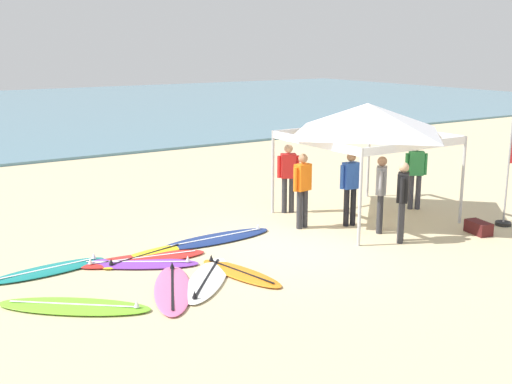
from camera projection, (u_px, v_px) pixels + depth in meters
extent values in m
plane|color=beige|center=(294.00, 245.00, 13.22)|extent=(80.00, 80.00, 0.00)
cylinder|color=#B7B7BC|center=(360.00, 198.00, 12.97)|extent=(0.07, 0.07, 2.05)
cylinder|color=#B7B7BC|center=(463.00, 180.00, 14.63)|extent=(0.07, 0.07, 2.05)
cylinder|color=#B7B7BC|center=(273.00, 172.00, 15.53)|extent=(0.07, 0.07, 2.05)
cylinder|color=#B7B7BC|center=(369.00, 160.00, 17.20)|extent=(0.07, 0.07, 2.05)
cube|color=white|center=(417.00, 146.00, 13.59)|extent=(3.14, 0.03, 0.18)
cube|color=white|center=(324.00, 130.00, 16.15)|extent=(3.14, 0.03, 0.18)
cube|color=white|center=(313.00, 143.00, 14.03)|extent=(0.03, 3.14, 0.18)
cube|color=white|center=(414.00, 132.00, 15.70)|extent=(0.03, 3.14, 0.18)
pyramid|color=white|center=(367.00, 118.00, 14.77)|extent=(3.26, 3.26, 0.70)
ellipsoid|color=orange|center=(241.00, 273.00, 11.53)|extent=(0.92, 2.06, 0.07)
cube|color=black|center=(241.00, 271.00, 11.52)|extent=(0.38, 1.67, 0.01)
cone|color=black|center=(211.00, 258.00, 12.07)|extent=(0.09, 0.09, 0.12)
ellipsoid|color=pink|center=(172.00, 289.00, 10.79)|extent=(1.55, 2.34, 0.07)
cube|color=black|center=(172.00, 287.00, 10.78)|extent=(0.88, 1.78, 0.01)
cone|color=black|center=(172.00, 265.00, 11.67)|extent=(0.09, 0.09, 0.12)
ellipsoid|color=#7AD12D|center=(74.00, 306.00, 10.08)|extent=(2.37, 2.11, 0.07)
cube|color=white|center=(74.00, 304.00, 10.07)|extent=(1.67, 1.38, 0.01)
cone|color=white|center=(137.00, 303.00, 9.95)|extent=(0.09, 0.09, 0.12)
ellipsoid|color=red|center=(143.00, 259.00, 12.29)|extent=(2.52, 1.12, 0.07)
cube|color=white|center=(143.00, 257.00, 12.28)|extent=(2.04, 0.44, 0.01)
cone|color=white|center=(90.00, 261.00, 11.90)|extent=(0.09, 0.09, 0.12)
ellipsoid|color=navy|center=(217.00, 238.00, 13.57)|extent=(2.60, 0.74, 0.07)
cube|color=white|center=(217.00, 237.00, 13.57)|extent=(2.20, 0.08, 0.01)
cone|color=white|center=(258.00, 226.00, 14.13)|extent=(0.09, 0.09, 0.12)
ellipsoid|color=#19847F|center=(48.00, 270.00, 11.68)|extent=(2.23, 0.79, 0.07)
cube|color=white|center=(48.00, 268.00, 11.67)|extent=(1.85, 0.22, 0.01)
cone|color=white|center=(94.00, 255.00, 12.20)|extent=(0.09, 0.09, 0.12)
ellipsoid|color=purple|center=(138.00, 263.00, 12.04)|extent=(2.27, 1.78, 0.07)
cube|color=white|center=(138.00, 261.00, 12.03)|extent=(1.67, 1.10, 0.01)
cone|color=white|center=(188.00, 259.00, 12.02)|extent=(0.09, 0.09, 0.12)
ellipsoid|color=yellow|center=(146.00, 256.00, 12.46)|extent=(2.05, 1.02, 0.07)
cube|color=black|center=(146.00, 254.00, 12.45)|extent=(1.63, 0.47, 0.01)
cone|color=black|center=(111.00, 262.00, 11.86)|extent=(0.09, 0.09, 0.12)
ellipsoid|color=white|center=(207.00, 279.00, 11.23)|extent=(1.97, 2.13, 0.07)
cube|color=black|center=(207.00, 277.00, 11.22)|extent=(1.32, 1.49, 0.01)
cone|color=black|center=(195.00, 294.00, 10.31)|extent=(0.09, 0.09, 0.12)
cylinder|color=#2D2D33|center=(299.00, 210.00, 14.32)|extent=(0.13, 0.13, 0.88)
cylinder|color=#2D2D33|center=(305.00, 208.00, 14.44)|extent=(0.13, 0.13, 0.88)
cube|color=orange|center=(303.00, 177.00, 14.21)|extent=(0.39, 0.27, 0.60)
sphere|color=#9E7051|center=(303.00, 158.00, 14.11)|extent=(0.21, 0.21, 0.21)
cylinder|color=orange|center=(295.00, 179.00, 14.07)|extent=(0.09, 0.09, 0.54)
cylinder|color=orange|center=(310.00, 177.00, 14.36)|extent=(0.09, 0.09, 0.54)
cylinder|color=#2D2D33|center=(380.00, 214.00, 13.96)|extent=(0.13, 0.13, 0.88)
cylinder|color=#2D2D33|center=(380.00, 212.00, 14.13)|extent=(0.13, 0.13, 0.88)
cube|color=gray|center=(381.00, 180.00, 13.87)|extent=(0.41, 0.41, 0.60)
sphere|color=#9E7051|center=(382.00, 161.00, 13.78)|extent=(0.21, 0.21, 0.21)
cylinder|color=gray|center=(381.00, 183.00, 13.66)|extent=(0.09, 0.09, 0.54)
cylinder|color=gray|center=(382.00, 179.00, 14.10)|extent=(0.09, 0.09, 0.54)
cylinder|color=black|center=(346.00, 207.00, 14.52)|extent=(0.13, 0.13, 0.88)
cylinder|color=black|center=(353.00, 207.00, 14.60)|extent=(0.13, 0.13, 0.88)
cube|color=#2851B2|center=(351.00, 175.00, 14.39)|extent=(0.39, 0.27, 0.60)
sphere|color=#9E7051|center=(351.00, 157.00, 14.29)|extent=(0.21, 0.21, 0.21)
cylinder|color=#2851B2|center=(342.00, 177.00, 14.30)|extent=(0.09, 0.09, 0.54)
cylinder|color=#2851B2|center=(359.00, 175.00, 14.49)|extent=(0.09, 0.09, 0.54)
cylinder|color=#2D2D33|center=(401.00, 223.00, 13.28)|extent=(0.13, 0.13, 0.88)
cylinder|color=#2D2D33|center=(401.00, 221.00, 13.45)|extent=(0.13, 0.13, 0.88)
cube|color=black|center=(403.00, 187.00, 13.20)|extent=(0.42, 0.40, 0.60)
sphere|color=tan|center=(404.00, 167.00, 13.10)|extent=(0.21, 0.21, 0.21)
cylinder|color=black|center=(402.00, 191.00, 12.99)|extent=(0.09, 0.09, 0.54)
cylinder|color=black|center=(404.00, 186.00, 13.42)|extent=(0.09, 0.09, 0.54)
cylinder|color=#383842|center=(418.00, 192.00, 16.02)|extent=(0.13, 0.13, 0.88)
cylinder|color=#383842|center=(411.00, 192.00, 16.03)|extent=(0.13, 0.13, 0.88)
cube|color=#2D8C47|center=(416.00, 163.00, 15.86)|extent=(0.42, 0.39, 0.60)
sphere|color=tan|center=(417.00, 146.00, 15.76)|extent=(0.21, 0.21, 0.21)
cylinder|color=#2D8C47|center=(425.00, 164.00, 15.85)|extent=(0.09, 0.09, 0.54)
cylinder|color=#2D8C47|center=(407.00, 164.00, 15.88)|extent=(0.09, 0.09, 0.54)
cylinder|color=#2D2D33|center=(284.00, 195.00, 15.68)|extent=(0.13, 0.13, 0.88)
cylinder|color=#2D2D33|center=(292.00, 195.00, 15.70)|extent=(0.13, 0.13, 0.88)
cube|color=red|center=(288.00, 166.00, 15.52)|extent=(0.42, 0.36, 0.60)
sphere|color=tan|center=(289.00, 149.00, 15.42)|extent=(0.21, 0.21, 0.21)
cylinder|color=red|center=(279.00, 167.00, 15.50)|extent=(0.09, 0.09, 0.54)
cylinder|color=red|center=(298.00, 166.00, 15.55)|extent=(0.09, 0.09, 0.54)
cylinder|color=#99999E|center=(510.00, 153.00, 14.29)|extent=(0.04, 0.04, 3.40)
cylinder|color=black|center=(503.00, 224.00, 14.67)|extent=(0.36, 0.36, 0.08)
cube|color=#4C1919|center=(478.00, 228.00, 14.00)|extent=(0.44, 0.65, 0.28)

